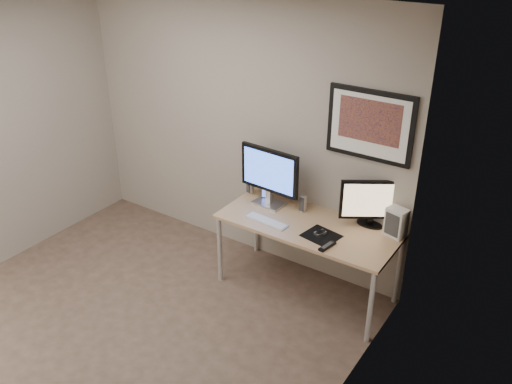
# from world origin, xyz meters

# --- Properties ---
(floor) EXTENTS (3.60, 3.60, 0.00)m
(floor) POSITION_xyz_m (0.00, 0.00, 0.00)
(floor) COLOR #483A2D
(floor) RESTS_ON ground
(room) EXTENTS (3.60, 3.60, 3.60)m
(room) POSITION_xyz_m (0.00, 0.45, 1.64)
(room) COLOR white
(room) RESTS_ON ground
(desk) EXTENTS (1.60, 0.70, 0.73)m
(desk) POSITION_xyz_m (1.00, 1.35, 0.66)
(desk) COLOR #987449
(desk) RESTS_ON floor
(framed_art) EXTENTS (0.75, 0.04, 0.60)m
(framed_art) POSITION_xyz_m (1.35, 1.68, 1.62)
(framed_art) COLOR black
(framed_art) RESTS_ON room
(monitor_large) EXTENTS (0.62, 0.22, 0.56)m
(monitor_large) POSITION_xyz_m (0.52, 1.46, 1.04)
(monitor_large) COLOR #B7B6BC
(monitor_large) RESTS_ON desk
(monitor_tv) EXTENTS (0.49, 0.33, 0.44)m
(monitor_tv) POSITION_xyz_m (1.46, 1.62, 0.96)
(monitor_tv) COLOR black
(monitor_tv) RESTS_ON desk
(speaker_left) EXTENTS (0.08, 0.08, 0.16)m
(speaker_left) POSITION_xyz_m (0.24, 1.56, 0.81)
(speaker_left) COLOR #B7B6BC
(speaker_left) RESTS_ON desk
(speaker_right) EXTENTS (0.07, 0.07, 0.16)m
(speaker_right) POSITION_xyz_m (0.85, 1.53, 0.81)
(speaker_right) COLOR #B7B6BC
(speaker_right) RESTS_ON desk
(phone_dock) EXTENTS (0.08, 0.08, 0.14)m
(phone_dock) POSITION_xyz_m (0.44, 1.52, 0.80)
(phone_dock) COLOR black
(phone_dock) RESTS_ON desk
(keyboard) EXTENTS (0.42, 0.15, 0.01)m
(keyboard) POSITION_xyz_m (0.68, 1.18, 0.74)
(keyboard) COLOR silver
(keyboard) RESTS_ON desk
(mousepad) EXTENTS (0.33, 0.30, 0.00)m
(mousepad) POSITION_xyz_m (1.19, 1.23, 0.73)
(mousepad) COLOR black
(mousepad) RESTS_ON desk
(mouse) EXTENTS (0.09, 0.11, 0.03)m
(mouse) POSITION_xyz_m (1.17, 1.25, 0.75)
(mouse) COLOR black
(mouse) RESTS_ON mousepad
(remote) EXTENTS (0.08, 0.19, 0.02)m
(remote) POSITION_xyz_m (1.31, 1.10, 0.74)
(remote) COLOR black
(remote) RESTS_ON desk
(fan_unit) EXTENTS (0.19, 0.16, 0.26)m
(fan_unit) POSITION_xyz_m (1.71, 1.59, 0.86)
(fan_unit) COLOR silver
(fan_unit) RESTS_ON desk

